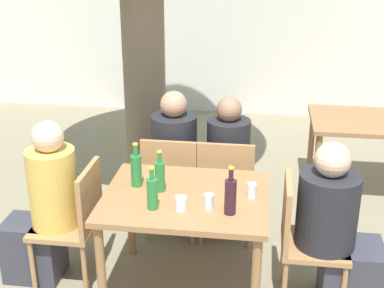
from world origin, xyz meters
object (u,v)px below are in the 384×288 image
Objects in this scene: patio_chair_3 at (226,184)px; green_bottle_2 at (160,176)px; drinking_glass_1 at (180,203)px; patio_chair_2 at (171,181)px; patio_chair_0 at (76,218)px; green_bottle_3 at (136,169)px; person_seated_2 at (176,165)px; wine_bottle_1 at (230,196)px; person_seated_1 at (338,234)px; patio_chair_1 at (302,234)px; drinking_glass_0 at (209,202)px; green_bottle_0 at (152,193)px; person_seated_0 at (44,211)px; person_seated_3 at (228,170)px; dining_table_front at (186,208)px; dining_table_back at (373,130)px; drinking_glass_2 at (252,191)px.

green_bottle_2 reaches higher than patio_chair_3.
patio_chair_2 is at bearing 103.74° from drinking_glass_1.
green_bottle_2 reaches higher than patio_chair_0.
green_bottle_3 is 3.47× the size of drinking_glass_1.
green_bottle_3 is 0.47m from drinking_glass_1.
person_seated_2 reaches higher than wine_bottle_1.
drinking_glass_1 is at bearing 101.41° from person_seated_1.
person_seated_2 reaches higher than patio_chair_0.
patio_chair_1 is 1.22m from patio_chair_2.
drinking_glass_0 is (0.96, -0.17, 0.29)m from patio_chair_0.
green_bottle_0 reaches higher than patio_chair_2.
patio_chair_2 is 1.05m from person_seated_0.
person_seated_0 is 1.03× the size of person_seated_3.
person_seated_1 is (2.04, 0.00, -0.02)m from person_seated_0.
dining_table_front is 1.23× the size of patio_chair_2.
person_seated_3 reaches higher than dining_table_back.
person_seated_0 reaches higher than person_seated_2.
dining_table_back is 1.56m from person_seated_3.
person_seated_2 is 13.48× the size of drinking_glass_1.
person_seated_0 is (-1.24, -0.68, 0.04)m from patio_chair_3.
green_bottle_3 is (-0.14, -0.59, 0.36)m from patio_chair_2.
wine_bottle_1 is 0.28m from drinking_glass_2.
person_seated_2 is 1.28m from wine_bottle_1.
green_bottle_2 is at bearing -17.26° from green_bottle_3.
patio_chair_3 is 0.23m from person_seated_3.
patio_chair_0 is 0.75× the size of person_seated_3.
green_bottle_0 is 0.90× the size of wine_bottle_1.
person_seated_2 is 3.88× the size of green_bottle_3.
wine_bottle_1 is (0.09, -0.89, 0.36)m from patio_chair_3.
person_seated_0 is 13.55× the size of drinking_glass_1.
green_bottle_3 is at bearing 155.78° from wine_bottle_1.
person_seated_2 reaches higher than green_bottle_3.
person_seated_2 is (0.57, 0.91, 0.04)m from patio_chair_0.
patio_chair_0 is at bearing -142.84° from dining_table_back.
green_bottle_2 is (0.04, -0.65, 0.35)m from patio_chair_2.
person_seated_1 is 0.96× the size of person_seated_2.
drinking_glass_1 is at bearing 78.61° from person_seated_3.
person_seated_2 is (-1.75, -0.84, -0.10)m from dining_table_back.
wine_bottle_1 reaches higher than dining_table_front.
patio_chair_2 is 0.73× the size of person_seated_0.
green_bottle_2 is 0.31m from drinking_glass_1.
patio_chair_3 is at bearing 39.58° from patio_chair_1.
wine_bottle_1 reaches higher than dining_table_back.
patio_chair_2 is 0.74m from green_bottle_2.
green_bottle_3 is at bearing 45.43° from patio_chair_3.
drinking_glass_2 is at bearing 3.70° from dining_table_front.
green_bottle_0 is at bearing -59.95° from green_bottle_3.
person_seated_1 reaches higher than patio_chair_2.
wine_bottle_1 is (-0.71, -0.21, 0.34)m from person_seated_1.
patio_chair_0 is at bearing 165.24° from drinking_glass_1.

